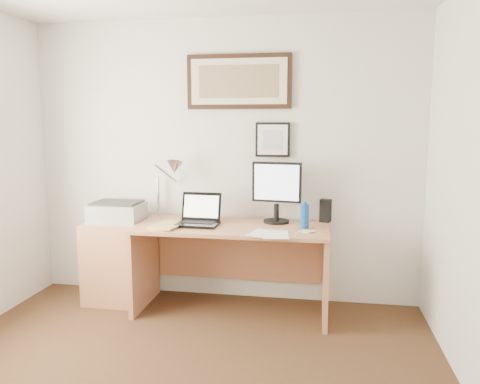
% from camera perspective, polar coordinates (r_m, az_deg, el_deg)
% --- Properties ---
extents(wall_back, '(3.50, 0.02, 2.50)m').
position_cam_1_polar(wall_back, '(4.22, -2.09, 3.73)').
color(wall_back, silver).
rests_on(wall_back, ground).
extents(side_cabinet, '(0.50, 0.40, 0.73)m').
position_cam_1_polar(side_cabinet, '(4.37, -14.93, -8.22)').
color(side_cabinet, '#AF6F49').
rests_on(side_cabinet, floor).
extents(water_bottle, '(0.07, 0.07, 0.19)m').
position_cam_1_polar(water_bottle, '(3.81, 7.89, -2.98)').
color(water_bottle, '#0C46A5').
rests_on(water_bottle, desk).
extents(bottle_cap, '(0.03, 0.03, 0.02)m').
position_cam_1_polar(bottle_cap, '(3.79, 7.92, -1.39)').
color(bottle_cap, '#0C46A5').
rests_on(bottle_cap, water_bottle).
extents(speaker, '(0.11, 0.10, 0.20)m').
position_cam_1_polar(speaker, '(4.09, 10.38, -2.25)').
color(speaker, black).
rests_on(speaker, desk).
extents(paper_sheet_a, '(0.26, 0.31, 0.00)m').
position_cam_1_polar(paper_sheet_a, '(3.63, 2.76, -5.04)').
color(paper_sheet_a, white).
rests_on(paper_sheet_a, desk).
extents(paper_sheet_b, '(0.23, 0.30, 0.00)m').
position_cam_1_polar(paper_sheet_b, '(3.59, 4.38, -5.19)').
color(paper_sheet_b, white).
rests_on(paper_sheet_b, desk).
extents(sticky_pad, '(0.11, 0.11, 0.01)m').
position_cam_1_polar(sticky_pad, '(3.69, 8.00, -4.79)').
color(sticky_pad, '#FBE477').
rests_on(sticky_pad, desk).
extents(marker_pen, '(0.14, 0.06, 0.02)m').
position_cam_1_polar(marker_pen, '(3.69, 8.14, -4.81)').
color(marker_pen, white).
rests_on(marker_pen, desk).
extents(book, '(0.28, 0.34, 0.02)m').
position_cam_1_polar(book, '(3.95, -10.21, -3.92)').
color(book, tan).
rests_on(book, desk).
extents(desk, '(1.60, 0.70, 0.75)m').
position_cam_1_polar(desk, '(4.04, -0.77, -7.08)').
color(desk, '#AF6F49').
rests_on(desk, floor).
extents(laptop, '(0.35, 0.30, 0.26)m').
position_cam_1_polar(laptop, '(3.94, -5.02, -3.14)').
color(laptop, black).
rests_on(laptop, desk).
extents(lcd_monitor, '(0.42, 0.22, 0.52)m').
position_cam_1_polar(lcd_monitor, '(3.97, 4.48, 0.35)').
color(lcd_monitor, black).
rests_on(lcd_monitor, desk).
extents(printer, '(0.44, 0.34, 0.18)m').
position_cam_1_polar(printer, '(4.27, -14.72, -2.34)').
color(printer, '#A1A2A4').
rests_on(printer, side_cabinet).
extents(desk_lamp, '(0.29, 0.27, 0.53)m').
position_cam_1_polar(desk_lamp, '(4.15, -8.17, 2.69)').
color(desk_lamp, silver).
rests_on(desk_lamp, desk).
extents(picture_large, '(0.92, 0.04, 0.47)m').
position_cam_1_polar(picture_large, '(4.16, -0.15, 13.32)').
color(picture_large, black).
rests_on(picture_large, wall_back).
extents(picture_small, '(0.30, 0.03, 0.30)m').
position_cam_1_polar(picture_small, '(4.11, 4.00, 6.38)').
color(picture_small, black).
rests_on(picture_small, wall_back).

